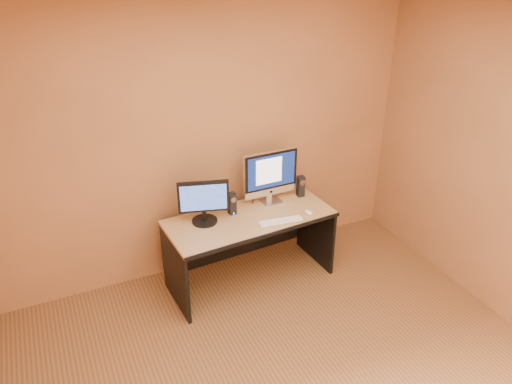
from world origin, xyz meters
The scene contains 11 objects.
walls centered at (0.00, 0.00, 1.30)m, with size 4.00×4.00×2.60m, color #A56B42, non-canonical shape.
ceiling centered at (0.00, 0.00, 2.60)m, with size 4.00×4.00×0.00m, color white.
desk centered at (0.22, 1.53, 0.35)m, with size 1.51×0.66×0.70m, color tan, non-canonical shape.
imac centered at (0.52, 1.71, 0.96)m, with size 0.54×0.20×0.52m, color silver, non-canonical shape.
second_monitor centered at (-0.18, 1.62, 0.89)m, with size 0.45×0.23×0.40m, color black, non-canonical shape.
speaker_left centered at (0.10, 1.66, 0.80)m, with size 0.06×0.07×0.21m, color black, non-canonical shape.
speaker_right centered at (0.83, 1.70, 0.80)m, with size 0.06×0.07×0.21m, color black, non-canonical shape.
keyboard centered at (0.44, 1.34, 0.71)m, with size 0.40×0.11×0.02m, color silver.
mouse centered at (0.73, 1.36, 0.71)m, with size 0.05×0.10×0.03m, color white.
cable_a centered at (0.54, 1.82, 0.70)m, with size 0.01×0.01×0.21m, color black.
cable_b centered at (0.38, 1.82, 0.70)m, with size 0.01×0.01×0.17m, color black.
Camera 1 is at (-1.35, -2.01, 2.98)m, focal length 35.00 mm.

